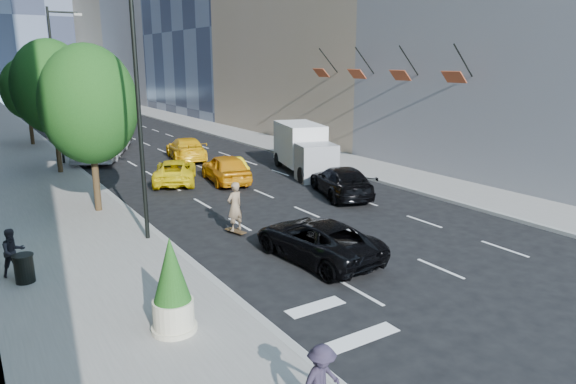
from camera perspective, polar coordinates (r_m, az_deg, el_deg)
ground at (r=20.33m, az=6.16°, el=-5.36°), size 160.00×160.00×0.00m
sidewalk_left at (r=45.47m, az=-28.40°, el=4.09°), size 6.00×120.00×0.15m
sidewalk_right at (r=50.45m, az=-6.37°, el=6.58°), size 4.00×120.00×0.15m
lamp_near at (r=19.74m, az=-15.90°, el=10.87°), size 2.13×0.22×10.00m
lamp_far at (r=37.32m, az=-24.23°, el=11.57°), size 2.13×0.22×10.00m
tree_near at (r=24.42m, az=-21.25°, el=9.03°), size 4.20×4.20×7.46m
tree_mid at (r=34.24m, az=-24.82°, el=10.53°), size 4.50×4.50×7.99m
tree_far at (r=47.16m, az=-27.08°, el=10.14°), size 3.90×3.90×6.92m
traffic_signal at (r=55.21m, az=-27.11°, el=10.13°), size 2.48×0.53×5.20m
facade_flags at (r=33.68m, az=10.09°, el=13.05°), size 1.85×13.30×2.05m
skateboarder at (r=20.77m, az=-5.92°, el=-1.99°), size 0.84×0.67×2.02m
black_sedan_lincoln at (r=18.19m, az=3.24°, el=-5.30°), size 2.85×5.37×1.44m
black_sedan_mercedes at (r=26.73m, az=5.93°, el=1.20°), size 3.84×5.78×1.56m
taxi_a at (r=29.81m, az=-6.95°, el=2.64°), size 2.74×5.12×1.66m
taxi_b at (r=31.07m, az=-6.61°, el=2.77°), size 1.93×4.05×1.28m
taxi_c at (r=30.26m, az=-12.45°, el=2.28°), size 4.00×5.34×1.35m
taxi_d at (r=37.18m, az=-11.27°, el=4.74°), size 3.25×5.79×1.58m
city_bus at (r=40.54m, az=-19.77°, el=6.02°), size 6.69×11.16×3.07m
box_truck at (r=32.10m, az=1.76°, el=4.84°), size 3.88×6.65×3.00m
pedestrian_a at (r=18.63m, az=-28.24°, el=-5.91°), size 0.91×0.81×1.55m
pedestrian_c at (r=10.41m, az=3.74°, el=-20.30°), size 1.09×0.78×1.53m
trash_can at (r=18.01m, az=-27.25°, el=-7.62°), size 0.57×0.57×0.86m
planter_shrub at (r=13.37m, az=-12.76°, el=-10.26°), size 1.04×1.04×2.51m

